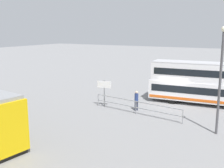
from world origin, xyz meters
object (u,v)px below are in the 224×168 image
(info_sign, at_px, (104,88))
(street_lamp, at_px, (221,73))
(double_decker_bus, at_px, (214,84))
(pedestrian_near_railing, at_px, (136,99))

(info_sign, relative_size, street_lamp, 0.34)
(double_decker_bus, bearing_deg, pedestrian_near_railing, 42.75)
(info_sign, xyz_separation_m, street_lamp, (-9.75, 2.02, 2.37))
(pedestrian_near_railing, distance_m, info_sign, 3.07)
(pedestrian_near_railing, bearing_deg, info_sign, 4.96)
(pedestrian_near_railing, height_order, info_sign, info_sign)
(info_sign, bearing_deg, pedestrian_near_railing, -175.04)
(double_decker_bus, bearing_deg, info_sign, 32.00)
(double_decker_bus, distance_m, street_lamp, 7.65)
(info_sign, height_order, street_lamp, street_lamp)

